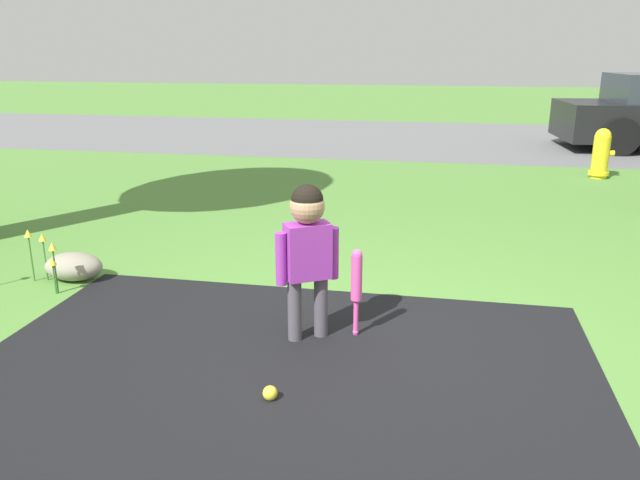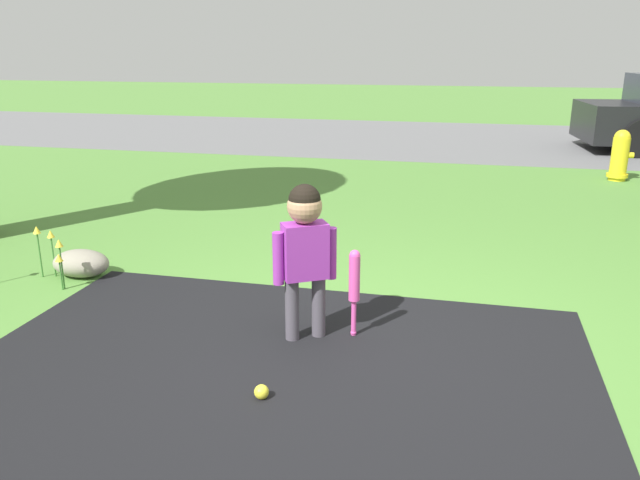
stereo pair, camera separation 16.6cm
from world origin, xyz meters
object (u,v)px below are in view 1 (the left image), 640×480
(sports_ball, at_px, (270,393))
(baseball_bat, at_px, (357,280))
(fire_hydrant, at_px, (601,154))
(child, at_px, (307,241))

(sports_ball, bearing_deg, baseball_bat, 68.95)
(baseball_bat, xyz_separation_m, sports_ball, (-0.34, -0.87, -0.34))
(baseball_bat, relative_size, fire_hydrant, 0.82)
(baseball_bat, bearing_deg, fire_hydrant, 64.96)
(baseball_bat, height_order, sports_ball, baseball_bat)
(child, xyz_separation_m, baseball_bat, (0.30, 0.10, -0.28))
(child, height_order, sports_ball, child)
(child, bearing_deg, sports_ball, -124.08)
(sports_ball, height_order, fire_hydrant, fire_hydrant)
(fire_hydrant, bearing_deg, sports_ball, -114.54)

